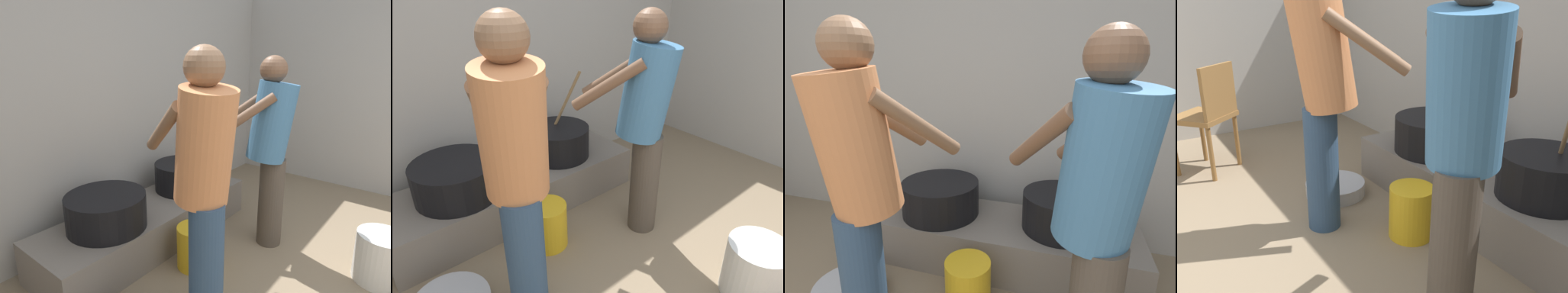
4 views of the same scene
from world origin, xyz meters
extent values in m
cube|color=#ADA8A0|center=(0.00, 2.57, 1.13)|extent=(5.35, 0.20, 2.27)
cube|color=slate|center=(0.18, 2.05, 0.16)|extent=(1.94, 0.60, 0.32)
cylinder|color=black|center=(0.62, 2.07, 0.45)|extent=(0.51, 0.51, 0.25)
cylinder|color=#937047|center=(0.71, 2.07, 0.77)|extent=(0.19, 0.20, 0.51)
cylinder|color=black|center=(-0.26, 2.05, 0.45)|extent=(0.57, 0.57, 0.25)
cylinder|color=navy|center=(-0.25, 1.16, 0.38)|extent=(0.20, 0.20, 0.76)
cylinder|color=#D17F4C|center=(-0.23, 1.18, 1.07)|extent=(0.44, 0.47, 0.65)
sphere|color=brown|center=(-0.23, 1.19, 1.47)|extent=(0.21, 0.21, 0.21)
cylinder|color=brown|center=(-0.01, 1.34, 1.14)|extent=(0.26, 0.45, 0.36)
cylinder|color=brown|center=(-0.26, 1.45, 1.14)|extent=(0.26, 0.45, 0.36)
cylinder|color=#4C4238|center=(0.78, 1.26, 0.37)|extent=(0.20, 0.20, 0.74)
cylinder|color=teal|center=(0.76, 1.29, 1.04)|extent=(0.47, 0.48, 0.63)
sphere|color=brown|center=(0.75, 1.30, 1.43)|extent=(0.20, 0.20, 0.20)
cylinder|color=brown|center=(0.73, 1.55, 1.10)|extent=(0.33, 0.40, 0.35)
cylinder|color=brown|center=(0.51, 1.39, 1.10)|extent=(0.33, 0.40, 0.35)
cylinder|color=silver|center=(0.81, 0.44, 0.18)|extent=(0.34, 0.34, 0.35)
cylinder|color=gold|center=(0.13, 1.55, 0.16)|extent=(0.27, 0.27, 0.32)
camera|label=1|loc=(-1.54, 0.20, 1.53)|focal=30.33mm
camera|label=2|loc=(-0.86, -0.06, 1.68)|focal=31.75mm
camera|label=3|loc=(0.62, 0.20, 1.38)|focal=26.79mm
camera|label=4|loc=(1.82, 0.20, 1.37)|focal=37.59mm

